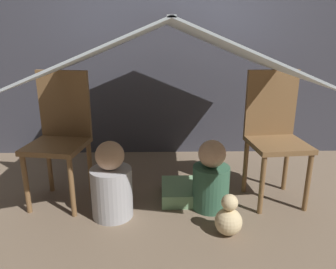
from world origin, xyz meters
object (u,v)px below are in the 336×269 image
object	(u,v)px
chair_right	(274,131)
person_second	(211,179)
chair_left	(61,133)
person_front	(111,185)

from	to	relation	value
chair_right	person_second	distance (m)	0.59
chair_left	person_front	distance (m)	0.56
chair_left	person_second	bearing A→B (deg)	0.51
chair_right	person_front	bearing A→B (deg)	-172.73
person_front	person_second	world-z (taller)	person_front
chair_right	person_front	size ratio (longest dim) A/B	1.77
chair_right	chair_left	bearing A→B (deg)	174.45
person_second	chair_left	bearing A→B (deg)	171.02
person_second	person_front	bearing A→B (deg)	-172.15
chair_left	person_front	size ratio (longest dim) A/B	1.77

